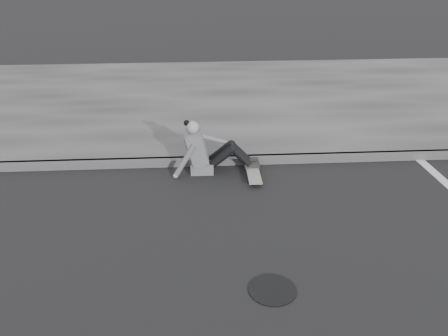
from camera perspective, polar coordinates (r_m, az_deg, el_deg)
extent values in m
plane|color=black|center=(6.07, -1.32, -10.46)|extent=(80.00, 80.00, 0.00)
cube|color=#464646|center=(8.24, -2.07, 0.81)|extent=(24.00, 0.16, 0.12)
cube|color=#3E3E3E|center=(11.03, -2.54, 7.71)|extent=(24.00, 6.00, 0.12)
cylinder|color=black|center=(5.66, 5.55, -13.69)|extent=(0.53, 0.53, 0.01)
cylinder|color=#A6A6A1|center=(7.63, 3.01, -1.76)|extent=(0.03, 0.05, 0.05)
cylinder|color=#A6A6A1|center=(7.65, 4.12, -1.72)|extent=(0.03, 0.05, 0.05)
cylinder|color=#A6A6A1|center=(8.09, 2.61, 0.01)|extent=(0.03, 0.05, 0.05)
cylinder|color=#A6A6A1|center=(8.10, 3.66, 0.04)|extent=(0.03, 0.05, 0.05)
cube|color=#323235|center=(7.62, 3.57, -1.55)|extent=(0.16, 0.04, 0.03)
cube|color=#323235|center=(8.08, 3.14, 0.20)|extent=(0.16, 0.04, 0.03)
cube|color=slate|center=(7.84, 3.35, -0.49)|extent=(0.20, 0.78, 0.02)
cube|color=#5A5B5D|center=(8.01, -2.54, 0.23)|extent=(0.36, 0.34, 0.18)
cube|color=#5A5B5D|center=(7.86, -3.10, 2.43)|extent=(0.37, 0.40, 0.57)
cube|color=#5A5B5D|center=(7.81, -4.08, 3.21)|extent=(0.14, 0.30, 0.20)
cylinder|color=gray|center=(7.76, -3.52, 4.03)|extent=(0.09, 0.09, 0.08)
sphere|color=gray|center=(7.73, -3.61, 4.65)|extent=(0.20, 0.20, 0.20)
sphere|color=black|center=(7.72, -4.30, 5.16)|extent=(0.09, 0.09, 0.09)
cylinder|color=black|center=(7.85, -0.26, 1.27)|extent=(0.43, 0.13, 0.39)
cylinder|color=black|center=(8.01, -0.33, 1.83)|extent=(0.43, 0.13, 0.39)
cylinder|color=black|center=(7.87, 1.92, 1.30)|extent=(0.35, 0.11, 0.36)
cylinder|color=black|center=(8.04, 1.80, 1.85)|extent=(0.35, 0.11, 0.36)
sphere|color=black|center=(7.80, 0.95, 2.20)|extent=(0.13, 0.13, 0.13)
sphere|color=black|center=(7.97, 0.85, 2.74)|extent=(0.13, 0.13, 0.13)
cube|color=#252525|center=(7.96, 3.23, 0.31)|extent=(0.24, 0.08, 0.07)
cube|color=#252525|center=(8.12, 3.09, 0.88)|extent=(0.24, 0.08, 0.07)
cylinder|color=#5A5B5D|center=(7.73, -4.54, 0.80)|extent=(0.38, 0.08, 0.58)
sphere|color=gray|center=(7.84, -5.57, -0.90)|extent=(0.08, 0.08, 0.08)
cylinder|color=#5A5B5D|center=(7.99, -1.41, 3.35)|extent=(0.48, 0.08, 0.21)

